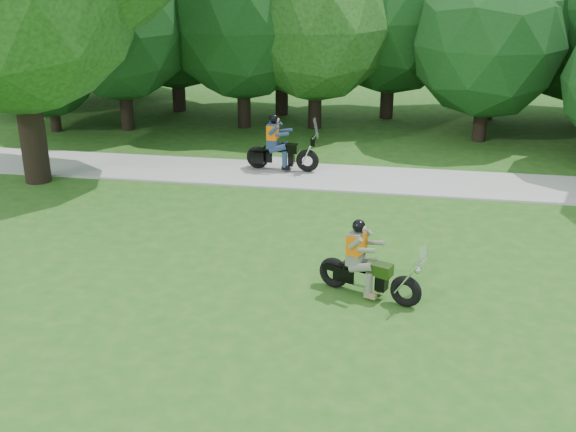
{
  "coord_description": "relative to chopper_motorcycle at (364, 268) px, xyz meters",
  "views": [
    {
      "loc": [
        -0.85,
        -10.54,
        6.31
      ],
      "look_at": [
        -3.05,
        2.65,
        0.98
      ],
      "focal_mm": 45.0,
      "sensor_mm": 36.0,
      "label": 1
    }
  ],
  "objects": [
    {
      "name": "chopper_motorcycle",
      "position": [
        0.0,
        0.0,
        0.0
      ],
      "size": [
        2.0,
        1.08,
        1.47
      ],
      "rotation": [
        0.0,
        0.0,
        -0.38
      ],
      "color": "black",
      "rests_on": "ground"
    },
    {
      "name": "ground",
      "position": [
        1.42,
        -1.42,
        -0.54
      ],
      "size": [
        100.0,
        100.0,
        0.0
      ],
      "primitive_type": "plane",
      "color": "#215518",
      "rests_on": "ground"
    },
    {
      "name": "walkway",
      "position": [
        1.42,
        6.58,
        -0.51
      ],
      "size": [
        60.0,
        2.2,
        0.06
      ],
      "primitive_type": "cube",
      "color": "#A8A8A2",
      "rests_on": "ground"
    },
    {
      "name": "touring_motorcycle",
      "position": [
        -2.86,
        6.93,
        0.09
      ],
      "size": [
        2.07,
        0.66,
        1.58
      ],
      "rotation": [
        0.0,
        0.0,
        -0.06
      ],
      "color": "black",
      "rests_on": "walkway"
    },
    {
      "name": "tree_line",
      "position": [
        2.88,
        13.3,
        3.07
      ],
      "size": [
        39.97,
        12.33,
        7.68
      ],
      "color": "black",
      "rests_on": "ground"
    }
  ]
}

